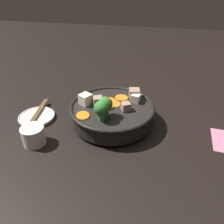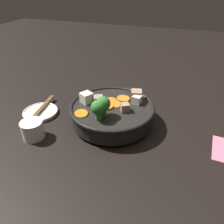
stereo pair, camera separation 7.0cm
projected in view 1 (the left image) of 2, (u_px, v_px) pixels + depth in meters
The scene contains 5 objects.
ground_plane at pixel (112, 122), 0.73m from camera, with size 3.00×3.00×0.00m, color black.
stirfry_bowl at pixel (112, 111), 0.70m from camera, with size 0.27×0.27×0.12m.
side_saucer at pixel (37, 117), 0.74m from camera, with size 0.12×0.12×0.01m.
tea_cup at pixel (33, 135), 0.62m from camera, with size 0.07×0.07×0.06m.
chopsticks_pair at pixel (36, 115), 0.73m from camera, with size 0.20×0.04×0.01m.
Camera 1 is at (-0.58, -0.12, 0.42)m, focal length 35.00 mm.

